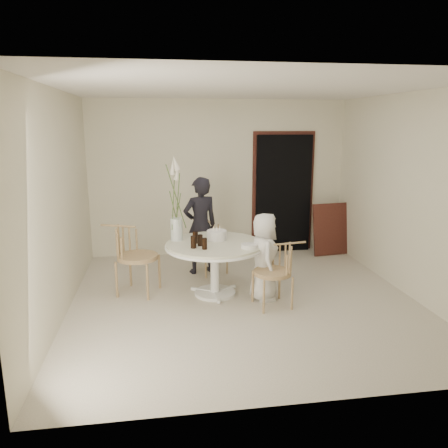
{
  "coord_description": "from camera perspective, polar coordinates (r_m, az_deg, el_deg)",
  "views": [
    {
      "loc": [
        -1.07,
        -5.33,
        2.28
      ],
      "look_at": [
        -0.22,
        0.3,
        0.97
      ],
      "focal_mm": 35.0,
      "sensor_mm": 36.0,
      "label": 1
    }
  ],
  "objects": [
    {
      "name": "flower_vase",
      "position": [
        5.92,
        -6.28,
        1.7
      ],
      "size": [
        0.17,
        0.17,
        1.16
      ],
      "rotation": [
        0.0,
        0.0,
        0.35
      ],
      "color": "silver",
      "rests_on": "table"
    },
    {
      "name": "chair_right",
      "position": [
        5.6,
        7.46,
        -5.32
      ],
      "size": [
        0.54,
        0.51,
        0.83
      ],
      "rotation": [
        0.0,
        0.0,
        -1.42
      ],
      "color": "tan",
      "rests_on": "ground"
    },
    {
      "name": "cola_tumbler_a",
      "position": [
        5.59,
        -4.02,
        -2.37
      ],
      "size": [
        0.09,
        0.09,
        0.16
      ],
      "primitive_type": "cylinder",
      "rotation": [
        0.0,
        0.0,
        0.19
      ],
      "color": "black",
      "rests_on": "table"
    },
    {
      "name": "table",
      "position": [
        5.87,
        -1.21,
        -3.55
      ],
      "size": [
        1.33,
        1.33,
        0.73
      ],
      "color": "white",
      "rests_on": "ground"
    },
    {
      "name": "birthday_cake",
      "position": [
        5.98,
        -0.96,
        -1.46
      ],
      "size": [
        0.27,
        0.27,
        0.18
      ],
      "rotation": [
        0.0,
        0.0,
        0.38
      ],
      "color": "white",
      "rests_on": "table"
    },
    {
      "name": "girl",
      "position": [
        6.74,
        -3.12,
        -0.2
      ],
      "size": [
        0.63,
        0.51,
        1.51
      ],
      "primitive_type": "imported",
      "rotation": [
        0.0,
        0.0,
        3.44
      ],
      "color": "black",
      "rests_on": "ground"
    },
    {
      "name": "plate_stack",
      "position": [
        5.6,
        3.29,
        -2.9
      ],
      "size": [
        0.21,
        0.21,
        0.05
      ],
      "primitive_type": "cylinder",
      "rotation": [
        0.0,
        0.0,
        0.03
      ],
      "color": "white",
      "rests_on": "table"
    },
    {
      "name": "boy",
      "position": [
        5.76,
        5.24,
        -4.3
      ],
      "size": [
        0.38,
        0.57,
        1.16
      ],
      "primitive_type": "imported",
      "rotation": [
        0.0,
        0.0,
        1.56
      ],
      "color": "silver",
      "rests_on": "ground"
    },
    {
      "name": "cola_tumbler_d",
      "position": [
        5.82,
        -3.77,
        -1.76
      ],
      "size": [
        0.09,
        0.09,
        0.16
      ],
      "primitive_type": "cylinder",
      "rotation": [
        0.0,
        0.0,
        0.26
      ],
      "color": "black",
      "rests_on": "table"
    },
    {
      "name": "ground",
      "position": [
        5.9,
        2.56,
        -9.84
      ],
      "size": [
        4.5,
        4.5,
        0.0
      ],
      "primitive_type": "plane",
      "color": "beige",
      "rests_on": "ground"
    },
    {
      "name": "cola_tumbler_c",
      "position": [
        5.7,
        -3.13,
        -2.14
      ],
      "size": [
        0.09,
        0.09,
        0.15
      ],
      "primitive_type": "cylinder",
      "rotation": [
        0.0,
        0.0,
        0.42
      ],
      "color": "black",
      "rests_on": "table"
    },
    {
      "name": "picture_frame",
      "position": [
        7.99,
        13.84,
        -0.66
      ],
      "size": [
        0.71,
        0.29,
        0.91
      ],
      "primitive_type": "cube",
      "rotation": [
        -0.17,
        0.0,
        0.13
      ],
      "color": "#542A1D",
      "rests_on": "ground"
    },
    {
      "name": "room_shell",
      "position": [
        5.48,
        2.73,
        5.98
      ],
      "size": [
        4.5,
        4.5,
        4.5
      ],
      "color": "white",
      "rests_on": "ground"
    },
    {
      "name": "cola_tumbler_b",
      "position": [
        5.54,
        -2.56,
        -2.59
      ],
      "size": [
        0.09,
        0.09,
        0.14
      ],
      "primitive_type": "cylinder",
      "rotation": [
        0.0,
        0.0,
        -0.33
      ],
      "color": "black",
      "rests_on": "table"
    },
    {
      "name": "doorway",
      "position": [
        7.94,
        7.74,
        3.89
      ],
      "size": [
        1.0,
        0.1,
        2.1
      ],
      "primitive_type": "cube",
      "color": "black",
      "rests_on": "ground"
    },
    {
      "name": "door_trim",
      "position": [
        7.97,
        7.67,
        4.36
      ],
      "size": [
        1.12,
        0.03,
        2.22
      ],
      "primitive_type": "cube",
      "color": "#542A1D",
      "rests_on": "ground"
    },
    {
      "name": "chair_left",
      "position": [
        6.09,
        -12.42,
        -3.21
      ],
      "size": [
        0.69,
        0.66,
        0.96
      ],
      "rotation": [
        0.0,
        0.0,
        1.2
      ],
      "color": "tan",
      "rests_on": "ground"
    },
    {
      "name": "chair_far",
      "position": [
        6.86,
        -2.31,
        -1.81
      ],
      "size": [
        0.58,
        0.6,
        0.83
      ],
      "rotation": [
        0.0,
        0.0,
        0.41
      ],
      "color": "tan",
      "rests_on": "ground"
    }
  ]
}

